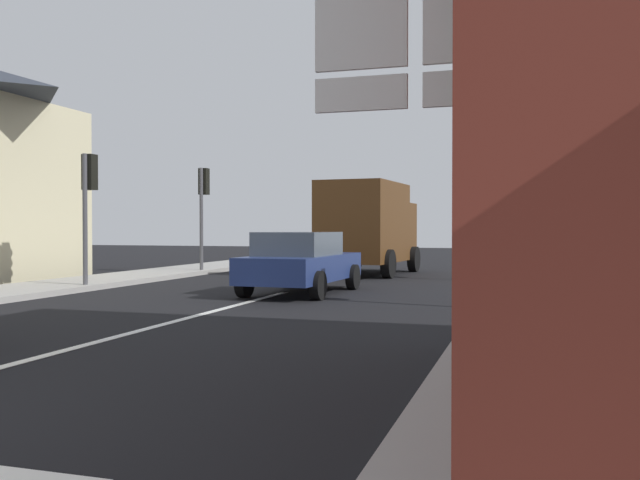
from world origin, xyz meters
name	(u,v)px	position (x,y,z in m)	size (l,w,h in m)	color
ground_plane	(254,301)	(0.00, 10.00, 0.00)	(80.00, 80.00, 0.00)	black
sidewalk_right	(546,321)	(5.92, 8.00, 0.07)	(2.40, 44.00, 0.14)	#9E9B96
lane_centre_stripe	(156,326)	(0.00, 6.00, 0.01)	(0.16, 12.00, 0.01)	silver
sedan_far	(301,262)	(0.44, 11.86, 0.76)	(2.09, 4.26, 1.47)	navy
delivery_truck	(368,225)	(0.48, 18.84, 1.65)	(2.78, 5.14, 3.05)	#4C2D14
route_sign_post	(472,141)	(5.37, -0.03, 2.00)	(1.66, 0.14, 3.20)	brown
traffic_light_far_right	(507,197)	(5.02, 17.21, 2.47)	(0.30, 0.49, 3.34)	#47474C
traffic_light_far_left	(203,196)	(-5.02, 17.58, 2.67)	(0.30, 0.49, 3.61)	#47474C
traffic_light_near_left	(88,189)	(-5.02, 11.23, 2.54)	(0.30, 0.49, 3.43)	#47474C
traffic_light_near_right	(496,179)	(5.02, 10.17, 2.51)	(0.30, 0.49, 3.39)	#47474C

